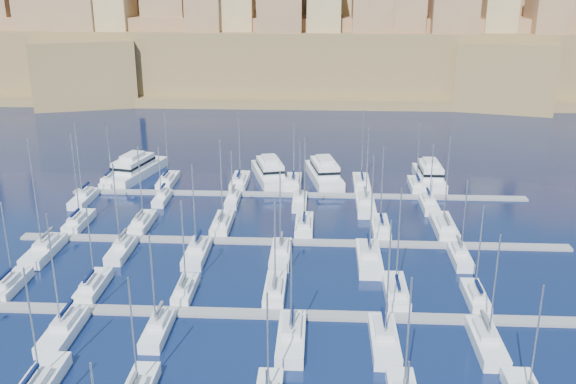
# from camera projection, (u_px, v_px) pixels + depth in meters

# --- Properties ---
(ground) EXTENTS (600.00, 600.00, 0.00)m
(ground) POSITION_uv_depth(u_px,v_px,m) (288.00, 272.00, 88.68)
(ground) COLOR black
(ground) RESTS_ON ground
(pontoon_mid_near) EXTENTS (84.00, 2.00, 0.40)m
(pontoon_mid_near) POSITION_uv_depth(u_px,v_px,m) (282.00, 315.00, 77.28)
(pontoon_mid_near) COLOR slate
(pontoon_mid_near) RESTS_ON ground
(pontoon_mid_far) EXTENTS (84.00, 2.00, 0.40)m
(pontoon_mid_far) POSITION_uv_depth(u_px,v_px,m) (291.00, 242.00, 98.06)
(pontoon_mid_far) COLOR slate
(pontoon_mid_far) RESTS_ON ground
(pontoon_far) EXTENTS (84.00, 2.00, 0.40)m
(pontoon_far) POSITION_uv_depth(u_px,v_px,m) (297.00, 195.00, 118.84)
(pontoon_far) COLOR slate
(pontoon_far) RESTS_ON ground
(sailboat_12) EXTENTS (2.48, 8.27, 12.28)m
(sailboat_12) POSITION_uv_depth(u_px,v_px,m) (11.00, 284.00, 83.66)
(sailboat_12) COLOR white
(sailboat_12) RESTS_ON ground
(sailboat_13) EXTENTS (2.55, 8.51, 11.83)m
(sailboat_13) POSITION_uv_depth(u_px,v_px,m) (93.00, 286.00, 83.22)
(sailboat_13) COLOR white
(sailboat_13) RESTS_ON ground
(sailboat_14) EXTENTS (2.28, 7.60, 13.04)m
(sailboat_14) POSITION_uv_depth(u_px,v_px,m) (185.00, 290.00, 82.19)
(sailboat_14) COLOR white
(sailboat_14) RESTS_ON ground
(sailboat_15) EXTENTS (2.61, 8.69, 12.83)m
(sailboat_15) POSITION_uv_depth(u_px,v_px,m) (275.00, 290.00, 82.12)
(sailboat_15) COLOR white
(sailboat_15) RESTS_ON ground
(sailboat_16) EXTENTS (2.81, 9.35, 14.83)m
(sailboat_16) POSITION_uv_depth(u_px,v_px,m) (396.00, 292.00, 81.64)
(sailboat_16) COLOR white
(sailboat_16) RESTS_ON ground
(sailboat_17) EXTENTS (2.39, 7.95, 12.98)m
(sailboat_17) POSITION_uv_depth(u_px,v_px,m) (476.00, 296.00, 80.51)
(sailboat_17) COLOR white
(sailboat_17) RESTS_ON ground
(sailboat_19) EXTENTS (2.91, 9.70, 15.44)m
(sailboat_19) POSITION_uv_depth(u_px,v_px,m) (64.00, 330.00, 72.92)
(sailboat_19) COLOR white
(sailboat_19) RESTS_ON ground
(sailboat_20) EXTENTS (2.44, 8.12, 12.98)m
(sailboat_20) POSITION_uv_depth(u_px,v_px,m) (158.00, 329.00, 73.13)
(sailboat_20) COLOR white
(sailboat_20) RESTS_ON ground
(sailboat_21) EXTENTS (3.04, 10.12, 13.15)m
(sailboat_21) POSITION_uv_depth(u_px,v_px,m) (291.00, 337.00, 71.43)
(sailboat_21) COLOR white
(sailboat_21) RESTS_ON ground
(sailboat_22) EXTENTS (2.97, 9.91, 15.52)m
(sailboat_22) POSITION_uv_depth(u_px,v_px,m) (384.00, 339.00, 71.00)
(sailboat_22) COLOR white
(sailboat_22) RESTS_ON ground
(sailboat_23) EXTENTS (2.87, 9.56, 14.10)m
(sailboat_23) POSITION_uv_depth(u_px,v_px,m) (487.00, 342.00, 70.61)
(sailboat_23) COLOR white
(sailboat_23) RESTS_ON ground
(sailboat_24) EXTENTS (2.67, 8.89, 15.48)m
(sailboat_24) POSITION_uv_depth(u_px,v_px,m) (79.00, 221.00, 104.67)
(sailboat_24) COLOR white
(sailboat_24) RESTS_ON ground
(sailboat_25) EXTENTS (2.69, 8.96, 13.71)m
(sailboat_25) POSITION_uv_depth(u_px,v_px,m) (142.00, 223.00, 104.18)
(sailboat_25) COLOR white
(sailboat_25) RESTS_ON ground
(sailboat_26) EXTENTS (2.82, 9.38, 14.94)m
(sailboat_26) POSITION_uv_depth(u_px,v_px,m) (222.00, 224.00, 103.72)
(sailboat_26) COLOR white
(sailboat_26) RESTS_ON ground
(sailboat_27) EXTENTS (2.80, 9.33, 15.38)m
(sailboat_27) POSITION_uv_depth(u_px,v_px,m) (304.00, 225.00, 103.03)
(sailboat_27) COLOR white
(sailboat_27) RESTS_ON ground
(sailboat_28) EXTENTS (2.75, 9.18, 14.26)m
(sailboat_28) POSITION_uv_depth(u_px,v_px,m) (380.00, 227.00, 102.35)
(sailboat_28) COLOR white
(sailboat_28) RESTS_ON ground
(sailboat_29) EXTENTS (3.19, 10.62, 15.72)m
(sailboat_29) POSITION_uv_depth(u_px,v_px,m) (444.00, 227.00, 102.50)
(sailboat_29) COLOR white
(sailboat_29) RESTS_ON ground
(sailboat_30) EXTENTS (3.15, 10.50, 17.98)m
(sailboat_30) POSITION_uv_depth(u_px,v_px,m) (44.00, 250.00, 93.89)
(sailboat_30) COLOR white
(sailboat_30) RESTS_ON ground
(sailboat_31) EXTENTS (2.61, 8.69, 14.38)m
(sailboat_31) POSITION_uv_depth(u_px,v_px,m) (122.00, 249.00, 94.18)
(sailboat_31) COLOR white
(sailboat_31) RESTS_ON ground
(sailboat_32) EXTENTS (2.90, 9.66, 14.50)m
(sailboat_32) POSITION_uv_depth(u_px,v_px,m) (197.00, 252.00, 93.16)
(sailboat_32) COLOR white
(sailboat_32) RESTS_ON ground
(sailboat_33) EXTENTS (2.80, 9.35, 13.57)m
(sailboat_33) POSITION_uv_depth(u_px,v_px,m) (281.00, 254.00, 92.70)
(sailboat_33) COLOR white
(sailboat_33) RESTS_ON ground
(sailboat_34) EXTENTS (3.32, 11.06, 16.43)m
(sailboat_34) POSITION_uv_depth(u_px,v_px,m) (369.00, 258.00, 91.26)
(sailboat_34) COLOR white
(sailboat_34) RESTS_ON ground
(sailboat_35) EXTENTS (2.47, 8.23, 12.73)m
(sailboat_35) POSITION_uv_depth(u_px,v_px,m) (460.00, 256.00, 91.93)
(sailboat_35) COLOR white
(sailboat_35) RESTS_ON ground
(sailboat_36) EXTENTS (2.36, 7.88, 11.82)m
(sailboat_36) POSITION_uv_depth(u_px,v_px,m) (111.00, 181.00, 125.07)
(sailboat_36) COLOR white
(sailboat_36) RESTS_ON ground
(sailboat_37) EXTENTS (2.81, 9.36, 14.49)m
(sailboat_37) POSITION_uv_depth(u_px,v_px,m) (168.00, 181.00, 125.19)
(sailboat_37) COLOR white
(sailboat_37) RESTS_ON ground
(sailboat_38) EXTENTS (2.99, 9.98, 14.63)m
(sailboat_38) POSITION_uv_depth(u_px,v_px,m) (240.00, 181.00, 124.77)
(sailboat_38) COLOR white
(sailboat_38) RESTS_ON ground
(sailboat_39) EXTENTS (2.84, 9.47, 12.56)m
(sailboat_39) POSITION_uv_depth(u_px,v_px,m) (294.00, 183.00, 124.01)
(sailboat_39) COLOR white
(sailboat_39) RESTS_ON ground
(sailboat_40) EXTENTS (3.02, 10.05, 15.35)m
(sailboat_40) POSITION_uv_depth(u_px,v_px,m) (361.00, 183.00, 123.62)
(sailboat_40) COLOR white
(sailboat_40) RESTS_ON ground
(sailboat_41) EXTENTS (2.62, 8.72, 12.97)m
(sailboat_41) POSITION_uv_depth(u_px,v_px,m) (416.00, 185.00, 122.49)
(sailboat_41) COLOR white
(sailboat_41) RESTS_ON ground
(sailboat_42) EXTENTS (2.73, 9.10, 14.97)m
(sailboat_42) POSITION_uv_depth(u_px,v_px,m) (84.00, 198.00, 115.44)
(sailboat_42) COLOR white
(sailboat_42) RESTS_ON ground
(sailboat_43) EXTENTS (2.15, 7.15, 10.63)m
(sailboat_43) POSITION_uv_depth(u_px,v_px,m) (162.00, 198.00, 115.65)
(sailboat_43) COLOR white
(sailboat_43) RESTS_ON ground
(sailboat_44) EXTENTS (2.17, 7.25, 10.06)m
(sailboat_44) POSITION_uv_depth(u_px,v_px,m) (233.00, 199.00, 114.97)
(sailboat_44) COLOR white
(sailboat_44) RESTS_ON ground
(sailboat_45) EXTENTS (2.46, 8.21, 12.25)m
(sailboat_45) POSITION_uv_depth(u_px,v_px,m) (300.00, 201.00, 113.91)
(sailboat_45) COLOR white
(sailboat_45) RESTS_ON ground
(sailboat_46) EXTENTS (3.14, 10.47, 14.86)m
(sailboat_46) POSITION_uv_depth(u_px,v_px,m) (365.00, 204.00, 112.27)
(sailboat_46) COLOR white
(sailboat_46) RESTS_ON ground
(sailboat_47) EXTENTS (2.59, 8.63, 11.96)m
(sailboat_47) POSITION_uv_depth(u_px,v_px,m) (429.00, 204.00, 112.58)
(sailboat_47) COLOR white
(sailboat_47) RESTS_ON ground
(motor_yacht_a) EXTENTS (9.39, 18.66, 5.25)m
(motor_yacht_a) POSITION_uv_depth(u_px,v_px,m) (135.00, 168.00, 129.55)
(motor_yacht_a) COLOR white
(motor_yacht_a) RESTS_ON ground
(motor_yacht_b) EXTENTS (8.81, 16.84, 5.25)m
(motor_yacht_b) POSITION_uv_depth(u_px,v_px,m) (270.00, 172.00, 127.38)
(motor_yacht_b) COLOR white
(motor_yacht_b) RESTS_ON ground
(motor_yacht_c) EXTENTS (8.10, 17.20, 5.25)m
(motor_yacht_c) POSITION_uv_depth(u_px,v_px,m) (324.00, 172.00, 127.02)
(motor_yacht_c) COLOR white
(motor_yacht_c) RESTS_ON ground
(motor_yacht_d) EXTENTS (4.72, 15.10, 5.25)m
(motor_yacht_d) POSITION_uv_depth(u_px,v_px,m) (429.00, 175.00, 125.30)
(motor_yacht_d) COLOR white
(motor_yacht_d) RESTS_ON ground
(fortified_city) EXTENTS (460.00, 108.95, 59.52)m
(fortified_city) POSITION_uv_depth(u_px,v_px,m) (310.00, 44.00, 230.53)
(fortified_city) COLOR brown
(fortified_city) RESTS_ON ground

